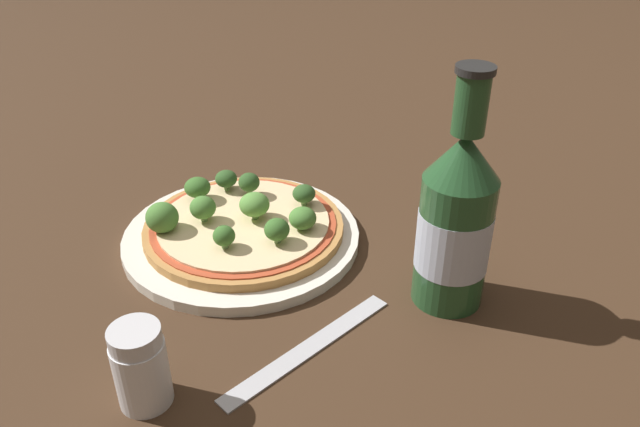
{
  "coord_description": "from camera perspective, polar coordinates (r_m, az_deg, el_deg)",
  "views": [
    {
      "loc": [
        0.57,
        -0.13,
        0.39
      ],
      "look_at": [
        0.07,
        0.07,
        0.06
      ],
      "focal_mm": 35.0,
      "sensor_mm": 36.0,
      "label": 1
    }
  ],
  "objects": [
    {
      "name": "broccoli_floret_4",
      "position": [
        0.66,
        -1.6,
        -0.43
      ],
      "size": [
        0.03,
        0.03,
        0.02
      ],
      "color": "#6B8E51",
      "rests_on": "pizza"
    },
    {
      "name": "broccoli_floret_0",
      "position": [
        0.73,
        -6.5,
        2.83
      ],
      "size": [
        0.02,
        0.02,
        0.03
      ],
      "color": "#6B8E51",
      "rests_on": "pizza"
    },
    {
      "name": "plate",
      "position": [
        0.7,
        -7.09,
        -2.22
      ],
      "size": [
        0.26,
        0.26,
        0.01
      ],
      "color": "silver",
      "rests_on": "ground_plane"
    },
    {
      "name": "fork",
      "position": [
        0.56,
        -1.03,
        -12.15
      ],
      "size": [
        0.09,
        0.18,
        0.0
      ],
      "rotation": [
        0.0,
        0.0,
        1.97
      ],
      "color": "#B2B2B7",
      "rests_on": "ground_plane"
    },
    {
      "name": "broccoli_floret_7",
      "position": [
        0.75,
        -8.58,
        3.15
      ],
      "size": [
        0.03,
        0.03,
        0.02
      ],
      "color": "#6B8E51",
      "rests_on": "pizza"
    },
    {
      "name": "broccoli_floret_6",
      "position": [
        0.64,
        -8.77,
        -2.05
      ],
      "size": [
        0.02,
        0.02,
        0.02
      ],
      "color": "#6B8E51",
      "rests_on": "pizza"
    },
    {
      "name": "ground_plane",
      "position": [
        0.7,
        -7.52,
        -2.58
      ],
      "size": [
        3.0,
        3.0,
        0.0
      ],
      "primitive_type": "plane",
      "color": "#3D2819"
    },
    {
      "name": "pepper_shaker",
      "position": [
        0.52,
        -16.08,
        -13.3
      ],
      "size": [
        0.04,
        0.04,
        0.07
      ],
      "color": "silver",
      "rests_on": "ground_plane"
    },
    {
      "name": "broccoli_floret_1",
      "position": [
        0.68,
        -6.0,
        0.79
      ],
      "size": [
        0.03,
        0.03,
        0.03
      ],
      "color": "#6B8E51",
      "rests_on": "pizza"
    },
    {
      "name": "broccoli_floret_3",
      "position": [
        0.68,
        -14.23,
        -0.36
      ],
      "size": [
        0.03,
        0.03,
        0.03
      ],
      "color": "#6B8E51",
      "rests_on": "pizza"
    },
    {
      "name": "broccoli_floret_2",
      "position": [
        0.69,
        -10.66,
        0.52
      ],
      "size": [
        0.03,
        0.03,
        0.03
      ],
      "color": "#6B8E51",
      "rests_on": "pizza"
    },
    {
      "name": "broccoli_floret_9",
      "position": [
        0.64,
        -3.96,
        -1.49
      ],
      "size": [
        0.03,
        0.03,
        0.03
      ],
      "color": "#6B8E51",
      "rests_on": "pizza"
    },
    {
      "name": "pizza",
      "position": [
        0.69,
        -6.87,
        -1.34
      ],
      "size": [
        0.22,
        0.22,
        0.01
      ],
      "color": "#B77F42",
      "rests_on": "plate"
    },
    {
      "name": "broccoli_floret_8",
      "position": [
        0.73,
        -11.14,
        2.35
      ],
      "size": [
        0.03,
        0.03,
        0.03
      ],
      "color": "#6B8E51",
      "rests_on": "pizza"
    },
    {
      "name": "beer_bottle",
      "position": [
        0.58,
        12.29,
        -0.68
      ],
      "size": [
        0.07,
        0.07,
        0.23
      ],
      "color": "#234C28",
      "rests_on": "ground_plane"
    },
    {
      "name": "broccoli_floret_5",
      "position": [
        0.71,
        -1.48,
        1.82
      ],
      "size": [
        0.03,
        0.03,
        0.02
      ],
      "color": "#6B8E51",
      "rests_on": "pizza"
    }
  ]
}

